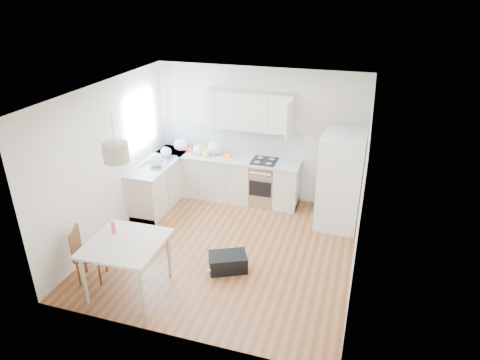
{
  "coord_description": "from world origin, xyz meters",
  "views": [
    {
      "loc": [
        2.05,
        -5.81,
        4.16
      ],
      "look_at": [
        0.13,
        0.4,
        1.12
      ],
      "focal_mm": 32.0,
      "sensor_mm": 36.0,
      "label": 1
    }
  ],
  "objects_px": {
    "refrigerator": "(341,181)",
    "dining_chair": "(90,254)",
    "dining_table": "(126,248)",
    "gym_bag": "(228,262)"
  },
  "relations": [
    {
      "from": "refrigerator",
      "to": "dining_chair",
      "type": "height_order",
      "value": "refrigerator"
    },
    {
      "from": "dining_table",
      "to": "dining_chair",
      "type": "bearing_deg",
      "value": 173.84
    },
    {
      "from": "dining_table",
      "to": "dining_chair",
      "type": "relative_size",
      "value": 1.23
    },
    {
      "from": "dining_chair",
      "to": "refrigerator",
      "type": "bearing_deg",
      "value": 21.19
    },
    {
      "from": "dining_chair",
      "to": "gym_bag",
      "type": "height_order",
      "value": "dining_chair"
    },
    {
      "from": "dining_chair",
      "to": "gym_bag",
      "type": "xyz_separation_m",
      "value": [
        1.9,
        0.83,
        -0.3
      ]
    },
    {
      "from": "refrigerator",
      "to": "dining_chair",
      "type": "distance_m",
      "value": 4.42
    },
    {
      "from": "refrigerator",
      "to": "dining_chair",
      "type": "xyz_separation_m",
      "value": [
        -3.41,
        -2.78,
        -0.45
      ]
    },
    {
      "from": "dining_table",
      "to": "gym_bag",
      "type": "height_order",
      "value": "dining_table"
    },
    {
      "from": "dining_table",
      "to": "dining_chair",
      "type": "xyz_separation_m",
      "value": [
        -0.68,
        0.05,
        -0.29
      ]
    }
  ]
}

